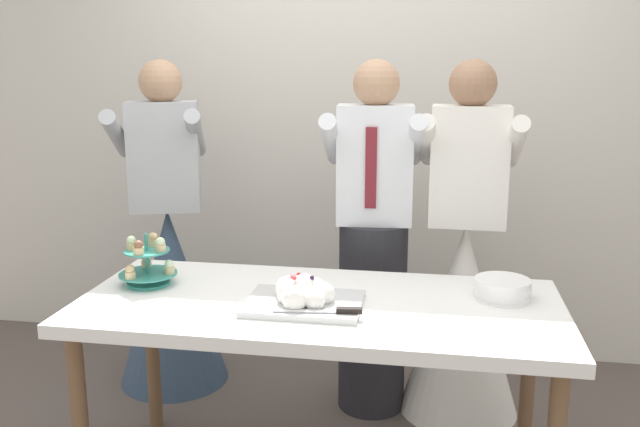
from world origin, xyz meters
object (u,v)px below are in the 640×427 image
at_px(dessert_table, 319,319).
at_px(cupcake_stand, 148,264).
at_px(plate_stack, 502,289).
at_px(main_cake_tray, 303,295).
at_px(person_guest, 170,274).
at_px(person_groom, 373,258).
at_px(person_bride, 463,295).

relative_size(dessert_table, cupcake_stand, 7.83).
bearing_deg(plate_stack, cupcake_stand, -177.22).
xyz_separation_m(main_cake_tray, plate_stack, (0.72, 0.21, -0.01)).
bearing_deg(person_guest, plate_stack, -22.22).
distance_m(cupcake_stand, main_cake_tray, 0.68).
xyz_separation_m(dessert_table, plate_stack, (0.68, 0.14, 0.11)).
distance_m(person_groom, person_bride, 0.45).
bearing_deg(person_guest, dessert_table, -40.77).
height_order(cupcake_stand, person_guest, person_guest).
height_order(main_cake_tray, person_guest, person_guest).
bearing_deg(dessert_table, person_groom, 78.52).
distance_m(plate_stack, person_guest, 1.73).
distance_m(dessert_table, cupcake_stand, 0.73).
xyz_separation_m(main_cake_tray, person_bride, (0.61, 0.78, -0.24)).
distance_m(plate_stack, person_bride, 0.63).
bearing_deg(dessert_table, main_cake_tray, -122.07).
bearing_deg(cupcake_stand, main_cake_tray, -12.34).
height_order(cupcake_stand, main_cake_tray, cupcake_stand).
relative_size(plate_stack, person_bride, 0.13).
xyz_separation_m(cupcake_stand, person_guest, (-0.21, 0.72, -0.28)).
bearing_deg(dessert_table, plate_stack, 11.56).
bearing_deg(person_groom, person_bride, 3.38).
xyz_separation_m(cupcake_stand, plate_stack, (1.38, 0.07, -0.05)).
bearing_deg(plate_stack, person_bride, 101.49).
relative_size(main_cake_tray, person_bride, 0.26).
relative_size(dessert_table, person_bride, 1.08).
bearing_deg(main_cake_tray, plate_stack, 16.31).
bearing_deg(person_bride, main_cake_tray, -127.66).
relative_size(cupcake_stand, person_bride, 0.14).
xyz_separation_m(plate_stack, person_groom, (-0.54, 0.55, -0.07)).
bearing_deg(person_groom, cupcake_stand, -143.91).
height_order(dessert_table, main_cake_tray, main_cake_tray).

